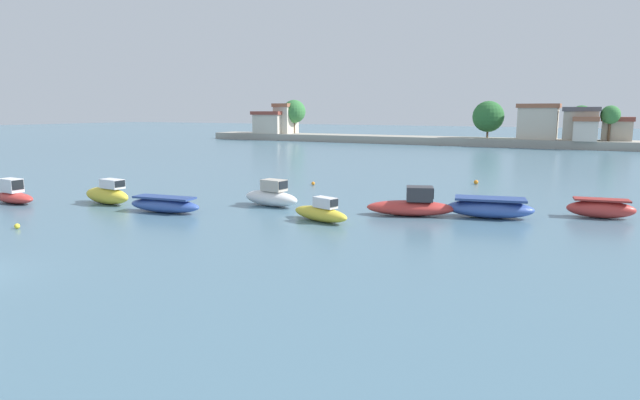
# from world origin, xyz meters

# --- Properties ---
(moored_boat_0) EXTENTS (3.85, 1.53, 1.63)m
(moored_boat_0) POSITION_xyz_m (-13.43, 11.51, 0.57)
(moored_boat_0) COLOR #C63833
(moored_boat_0) RESTS_ON ground
(moored_boat_1) EXTENTS (4.27, 1.79, 1.69)m
(moored_boat_1) POSITION_xyz_m (-7.58, 14.18, 0.65)
(moored_boat_1) COLOR yellow
(moored_boat_1) RESTS_ON ground
(moored_boat_2) EXTENTS (4.97, 1.94, 0.97)m
(moored_boat_2) POSITION_xyz_m (-2.10, 13.69, 0.47)
(moored_boat_2) COLOR #3856A8
(moored_boat_2) RESTS_ON ground
(moored_boat_3) EXTENTS (4.28, 1.87, 1.74)m
(moored_boat_3) POSITION_xyz_m (2.51, 18.49, 0.65)
(moored_boat_3) COLOR white
(moored_boat_3) RESTS_ON ground
(moored_boat_4) EXTENTS (4.08, 2.25, 1.39)m
(moored_boat_4) POSITION_xyz_m (7.52, 15.75, 0.49)
(moored_boat_4) COLOR yellow
(moored_boat_4) RESTS_ON ground
(moored_boat_5) EXTENTS (5.38, 3.17, 1.73)m
(moored_boat_5) POSITION_xyz_m (11.56, 19.63, 0.60)
(moored_boat_5) COLOR #C63833
(moored_boat_5) RESTS_ON ground
(moored_boat_6) EXTENTS (5.17, 2.82, 1.17)m
(moored_boat_6) POSITION_xyz_m (15.73, 21.09, 0.56)
(moored_boat_6) COLOR #3856A8
(moored_boat_6) RESTS_ON ground
(moored_boat_7) EXTENTS (3.79, 1.75, 1.11)m
(moored_boat_7) POSITION_xyz_m (21.43, 23.96, 0.54)
(moored_boat_7) COLOR #C63833
(moored_boat_7) RESTS_ON ground
(mooring_buoy_0) EXTENTS (0.37, 0.37, 0.37)m
(mooring_buoy_0) POSITION_xyz_m (12.24, 35.02, 0.18)
(mooring_buoy_0) COLOR orange
(mooring_buoy_0) RESTS_ON ground
(mooring_buoy_1) EXTENTS (0.28, 0.28, 0.28)m
(mooring_buoy_1) POSITION_xyz_m (-5.72, 6.69, 0.14)
(mooring_buoy_1) COLOR yellow
(mooring_buoy_1) RESTS_ON ground
(mooring_buoy_2) EXTENTS (0.29, 0.29, 0.29)m
(mooring_buoy_2) POSITION_xyz_m (0.35, 28.25, 0.15)
(mooring_buoy_2) COLOR orange
(mooring_buoy_2) RESTS_ON ground
(distant_shoreline) EXTENTS (105.42, 7.91, 8.28)m
(distant_shoreline) POSITION_xyz_m (-1.86, 86.02, 2.65)
(distant_shoreline) COLOR #9E998C
(distant_shoreline) RESTS_ON ground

